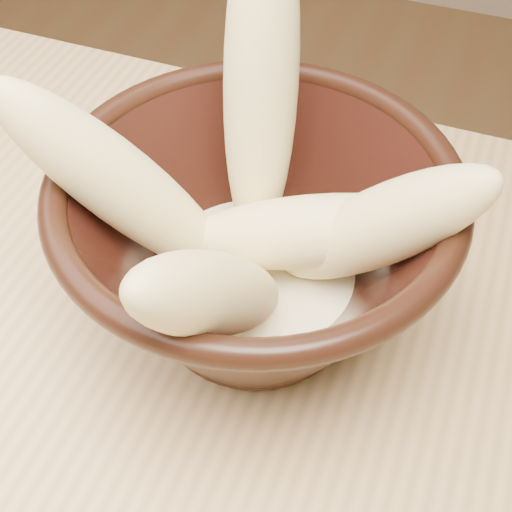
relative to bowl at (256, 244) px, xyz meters
The scene contains 7 objects.
bowl is the anchor object (origin of this frame).
milk_puddle 0.03m from the bowl, ahead, with size 0.13×0.13×0.02m, color #F2E9C3.
banana_upright 0.09m from the bowl, 107.84° to the left, with size 0.04×0.04×0.21m, color #F5E290.
banana_left 0.09m from the bowl, 161.36° to the right, with size 0.04×0.04×0.18m, color #F5E290.
banana_right 0.08m from the bowl, ahead, with size 0.04×0.04×0.16m, color #F5E290.
banana_across 0.03m from the bowl, 14.10° to the left, with size 0.04×0.04×0.16m, color #F5E290.
banana_front 0.08m from the bowl, 86.56° to the right, with size 0.04×0.04×0.17m, color #F5E290.
Camera 1 is at (-0.03, -0.12, 1.14)m, focal length 50.00 mm.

